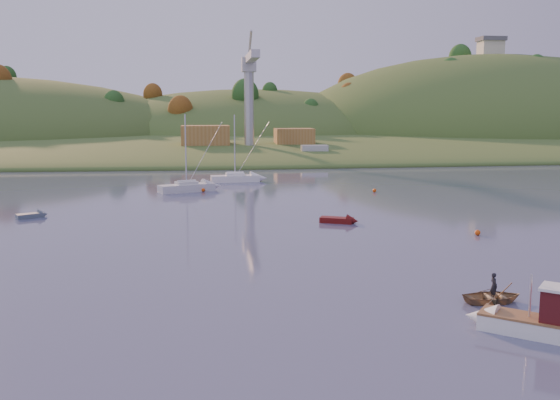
{
  "coord_description": "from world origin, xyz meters",
  "views": [
    {
      "loc": [
        -8.99,
        -23.22,
        11.29
      ],
      "look_at": [
        -1.48,
        36.24,
        2.4
      ],
      "focal_mm": 40.0,
      "sensor_mm": 36.0,
      "label": 1
    }
  ],
  "objects": [
    {
      "name": "ground",
      "position": [
        0.0,
        0.0,
        0.0
      ],
      "size": [
        500.0,
        500.0,
        0.0
      ],
      "primitive_type": "plane",
      "color": "#313551",
      "rests_on": "ground"
    },
    {
      "name": "far_shore",
      "position": [
        0.0,
        230.0,
        0.0
      ],
      "size": [
        620.0,
        220.0,
        1.5
      ],
      "primitive_type": "cube",
      "color": "#325120",
      "rests_on": "ground"
    },
    {
      "name": "shore_slope",
      "position": [
        0.0,
        165.0,
        0.0
      ],
      "size": [
        640.0,
        150.0,
        7.0
      ],
      "primitive_type": "ellipsoid",
      "color": "#325120",
      "rests_on": "ground"
    },
    {
      "name": "hill_center",
      "position": [
        10.0,
        210.0,
        0.0
      ],
      "size": [
        140.0,
        120.0,
        36.0
      ],
      "primitive_type": "ellipsoid",
      "color": "#325120",
      "rests_on": "ground"
    },
    {
      "name": "hill_right",
      "position": [
        95.0,
        195.0,
        0.0
      ],
      "size": [
        150.0,
        130.0,
        60.0
      ],
      "primitive_type": "ellipsoid",
      "color": "#325120",
      "rests_on": "ground"
    },
    {
      "name": "hilltop_house",
      "position": [
        95.0,
        195.0,
        33.4
      ],
      "size": [
        9.0,
        7.0,
        6.45
      ],
      "color": "beige",
      "rests_on": "hill_right"
    },
    {
      "name": "hillside_trees",
      "position": [
        0.0,
        185.0,
        0.0
      ],
      "size": [
        280.0,
        50.0,
        32.0
      ],
      "primitive_type": null,
      "color": "#1F4F1C",
      "rests_on": "ground"
    },
    {
      "name": "wharf",
      "position": [
        5.0,
        122.0,
        1.2
      ],
      "size": [
        42.0,
        16.0,
        2.4
      ],
      "primitive_type": "cube",
      "color": "slate",
      "rests_on": "ground"
    },
    {
      "name": "shed_west",
      "position": [
        -8.0,
        123.0,
        4.8
      ],
      "size": [
        11.0,
        8.0,
        4.8
      ],
      "primitive_type": "cube",
      "color": "#A06D35",
      "rests_on": "wharf"
    },
    {
      "name": "shed_east",
      "position": [
        13.0,
        124.0,
        4.4
      ],
      "size": [
        9.0,
        7.0,
        4.0
      ],
      "primitive_type": "cube",
      "color": "#A06D35",
      "rests_on": "wharf"
    },
    {
      "name": "dock_crane",
      "position": [
        2.0,
        118.39,
        17.17
      ],
      "size": [
        3.2,
        28.0,
        20.3
      ],
      "color": "#B7B7BC",
      "rests_on": "wharf"
    },
    {
      "name": "fishing_boat",
      "position": [
        6.89,
        5.23,
        0.78
      ],
      "size": [
        5.36,
        4.88,
        3.54
      ],
      "rotation": [
        0.0,
        0.0,
        2.45
      ],
      "color": "white",
      "rests_on": "ground"
    },
    {
      "name": "sailboat_near",
      "position": [
        -11.07,
        61.42,
        0.69
      ],
      "size": [
        7.81,
        5.05,
        10.45
      ],
      "rotation": [
        0.0,
        0.0,
        0.4
      ],
      "color": "silver",
      "rests_on": "ground"
    },
    {
      "name": "sailboat_far",
      "position": [
        -3.93,
        71.89,
        0.68
      ],
      "size": [
        7.51,
        2.7,
        10.24
      ],
      "rotation": [
        0.0,
        0.0,
        0.07
      ],
      "color": "white",
      "rests_on": "ground"
    },
    {
      "name": "canoe",
      "position": [
        7.79,
        10.1,
        0.36
      ],
      "size": [
        3.58,
        2.66,
        0.71
      ],
      "primitive_type": "imported",
      "rotation": [
        0.0,
        0.0,
        1.63
      ],
      "color": "#8E714E",
      "rests_on": "ground"
    },
    {
      "name": "paddler",
      "position": [
        7.79,
        10.1,
        0.77
      ],
      "size": [
        0.4,
        0.58,
        1.53
      ],
      "primitive_type": "imported",
      "rotation": [
        0.0,
        0.0,
        1.63
      ],
      "color": "black",
      "rests_on": "ground"
    },
    {
      "name": "red_tender",
      "position": [
        4.86,
        36.04,
        0.27
      ],
      "size": [
        3.97,
        2.72,
        1.29
      ],
      "rotation": [
        0.0,
        0.0,
        -0.42
      ],
      "color": "#560D0C",
      "rests_on": "ground"
    },
    {
      "name": "grey_dinghy",
      "position": [
        -26.17,
        43.25,
        0.24
      ],
      "size": [
        3.27,
        2.56,
        1.16
      ],
      "rotation": [
        0.0,
        0.0,
        0.52
      ],
      "color": "slate",
      "rests_on": "ground"
    },
    {
      "name": "work_vessel",
      "position": [
        15.0,
        108.0,
        1.2
      ],
      "size": [
        13.26,
        5.1,
        3.37
      ],
      "rotation": [
        0.0,
        0.0,
        -0.03
      ],
      "color": "slate",
      "rests_on": "ground"
    },
    {
      "name": "buoy_1",
      "position": [
        15.36,
        28.69,
        0.25
      ],
      "size": [
        0.5,
        0.5,
        0.5
      ],
      "primitive_type": "sphere",
      "color": "#DA480B",
      "rests_on": "ground"
    },
    {
      "name": "buoy_3",
      "position": [
        -8.82,
        61.09,
        0.25
      ],
      "size": [
        0.5,
        0.5,
        0.5
      ],
      "primitive_type": "sphere",
      "color": "#DA480B",
      "rests_on": "ground"
    },
    {
      "name": "buoy_4",
      "position": [
        14.07,
        57.67,
        0.25
      ],
      "size": [
        0.5,
        0.5,
        0.5
      ],
      "primitive_type": "sphere",
      "color": "#DA480B",
      "rests_on": "ground"
    }
  ]
}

